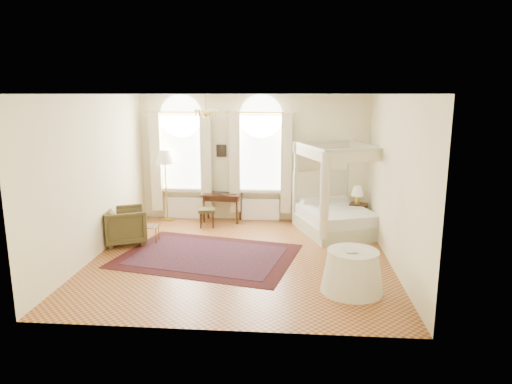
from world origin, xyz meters
TOP-DOWN VIEW (x-y plane):
  - ground at (0.00, 0.00)m, footprint 6.00×6.00m
  - room_walls at (0.00, 0.00)m, footprint 6.00×6.00m
  - window_left at (-1.90, 2.87)m, footprint 1.62×0.27m
  - window_right at (0.20, 2.87)m, footprint 1.62×0.27m
  - chandelier at (-0.90, 1.20)m, footprint 0.51×0.45m
  - wall_pictures at (0.09, 2.97)m, footprint 2.54×0.03m
  - canopy_bed at (2.11, 1.93)m, footprint 2.17×2.39m
  - nightstand at (2.70, 2.44)m, footprint 0.50×0.47m
  - nightstand_lamp at (2.66, 2.45)m, footprint 0.31×0.31m
  - writing_desk at (-0.81, 2.70)m, footprint 1.04×0.61m
  - laptop at (-0.78, 2.59)m, footprint 0.42×0.36m
  - stool at (-1.12, 2.18)m, footprint 0.47×0.47m
  - armchair at (-2.70, 0.71)m, footprint 1.18×1.17m
  - coffee_table at (-2.26, 0.86)m, footprint 0.58×0.43m
  - floor_lamp at (-2.30, 2.70)m, footprint 0.49×0.49m
  - oriental_rug at (-0.70, 0.02)m, footprint 3.99×3.23m
  - side_table at (2.08, -1.49)m, footprint 1.06×1.06m
  - book at (1.93, -1.52)m, footprint 0.23×0.29m

SIDE VIEW (x-z plane):
  - ground at x=0.00m, z-range 0.00..0.00m
  - oriental_rug at x=-0.70m, z-range 0.00..0.01m
  - nightstand at x=2.70m, z-range 0.00..0.61m
  - coffee_table at x=-2.26m, z-range 0.15..0.52m
  - side_table at x=2.08m, z-range -0.01..0.72m
  - stool at x=-1.12m, z-range 0.16..0.63m
  - armchair at x=-2.70m, z-range 0.00..0.82m
  - canopy_bed at x=2.11m, z-range -0.59..1.56m
  - writing_desk at x=-0.81m, z-range 0.27..1.02m
  - book at x=1.93m, z-range 0.73..0.75m
  - laptop at x=-0.78m, z-range 0.75..0.78m
  - nightstand_lamp at x=2.66m, z-range 0.68..1.13m
  - window_left at x=-1.90m, z-range -0.16..3.13m
  - window_right at x=0.20m, z-range -0.16..3.13m
  - floor_lamp at x=-2.30m, z-range 0.67..2.55m
  - wall_pictures at x=0.09m, z-range 1.70..2.09m
  - room_walls at x=0.00m, z-range -1.02..4.98m
  - chandelier at x=-0.90m, z-range 2.66..3.16m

